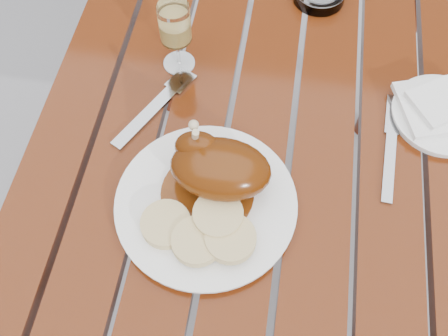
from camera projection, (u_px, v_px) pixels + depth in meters
The scene contains 10 objects.
ground at pixel (245, 260), 1.55m from camera, with size 60.00×60.00×0.00m, color slate.
table at pixel (251, 210), 1.23m from camera, with size 0.80×1.20×0.75m, color #66270C.
dinner_plate at pixel (206, 204), 0.81m from camera, with size 0.30×0.30×0.02m, color white.
roast_duck at pixel (217, 167), 0.78m from camera, with size 0.17×0.15×0.12m.
bread_dumplings at pixel (203, 230), 0.76m from camera, with size 0.18×0.12×0.03m.
wine_glass at pixel (176, 37), 0.91m from camera, with size 0.06×0.06×0.14m, color #EECD6C.
side_plate at pixel (441, 115), 0.90m from camera, with size 0.18×0.18×0.01m, color white.
napkin at pixel (438, 106), 0.89m from camera, with size 0.13×0.12×0.01m, color white.
fork at pixel (151, 111), 0.91m from camera, with size 0.02×0.19×0.01m, color gray.
knife at pixel (390, 154), 0.86m from camera, with size 0.02×0.19×0.01m, color gray.
Camera 1 is at (0.02, -0.52, 1.49)m, focal length 40.00 mm.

